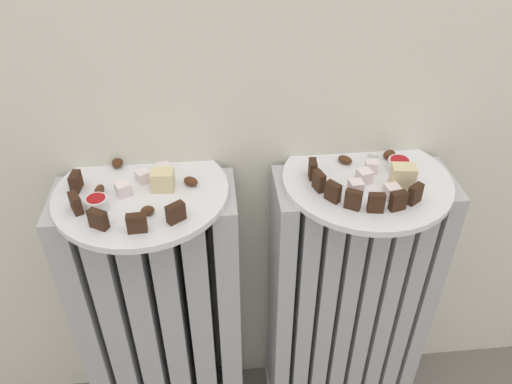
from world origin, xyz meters
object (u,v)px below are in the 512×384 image
object	(u,v)px
radiator_left	(163,319)
plate_left	(142,192)
radiator_right	(347,305)
jam_bowl_right	(399,164)
fork	(369,166)
plate_right	(366,180)
jam_bowl_left	(97,203)

from	to	relation	value
radiator_left	plate_left	bearing A→B (deg)	-45.00
radiator_right	jam_bowl_right	xyz separation A→B (m)	(0.06, 0.02, 0.36)
plate_left	fork	distance (m)	0.42
plate_left	plate_right	bearing A→B (deg)	0.00
radiator_left	fork	distance (m)	0.55
plate_left	jam_bowl_left	distance (m)	0.09
plate_left	jam_bowl_left	world-z (taller)	jam_bowl_left
radiator_left	jam_bowl_left	xyz separation A→B (m)	(-0.07, -0.05, 0.36)
plate_left	jam_bowl_right	bearing A→B (deg)	1.91
plate_right	fork	xyz separation A→B (m)	(0.01, 0.03, 0.01)
radiator_left	fork	xyz separation A→B (m)	(0.42, 0.03, 0.35)
radiator_left	plate_right	size ratio (longest dim) A/B	2.16
jam_bowl_right	jam_bowl_left	bearing A→B (deg)	-173.10
jam_bowl_left	jam_bowl_right	xyz separation A→B (m)	(0.54, 0.07, -0.00)
radiator_right	fork	world-z (taller)	fork
radiator_left	plate_right	xyz separation A→B (m)	(0.41, -0.00, 0.35)
radiator_right	plate_right	distance (m)	0.35
radiator_left	plate_right	bearing A→B (deg)	-0.00
plate_left	plate_right	distance (m)	0.41
plate_left	jam_bowl_left	bearing A→B (deg)	-143.50
radiator_left	fork	size ratio (longest dim) A/B	7.37
radiator_left	radiator_right	size ratio (longest dim) A/B	1.00
jam_bowl_right	fork	distance (m)	0.05
radiator_left	plate_left	distance (m)	0.35
jam_bowl_right	plate_left	bearing A→B (deg)	-178.09
jam_bowl_right	radiator_right	bearing A→B (deg)	-166.06
plate_right	fork	size ratio (longest dim) A/B	3.41
jam_bowl_left	jam_bowl_right	world-z (taller)	same
radiator_left	jam_bowl_right	world-z (taller)	jam_bowl_right
radiator_left	radiator_right	xyz separation A→B (m)	(0.41, -0.00, -0.00)
plate_left	jam_bowl_right	xyz separation A→B (m)	(0.47, 0.02, 0.02)
plate_right	jam_bowl_left	xyz separation A→B (m)	(-0.48, -0.05, 0.02)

